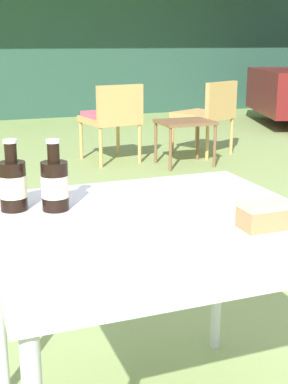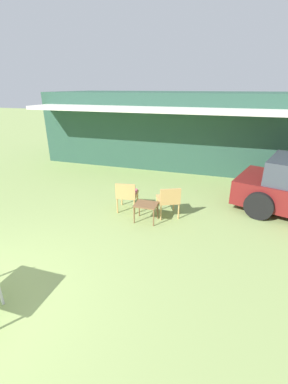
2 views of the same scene
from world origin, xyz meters
name	(u,v)px [view 2 (image 2 of 2)]	position (x,y,z in m)	size (l,w,h in m)	color
cabin_building	(171,127)	(1.01, 9.15, 1.39)	(9.67, 4.98, 2.76)	#284C3D
wicker_chair_cushioned	(127,193)	(1.05, 3.84, 0.47)	(0.57, 0.61, 0.79)	tan
wicker_chair_plain	(169,199)	(2.13, 3.82, 0.47)	(0.67, 0.69, 0.79)	tan
garden_side_table	(146,206)	(1.68, 3.44, 0.39)	(0.52, 0.42, 0.45)	brown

